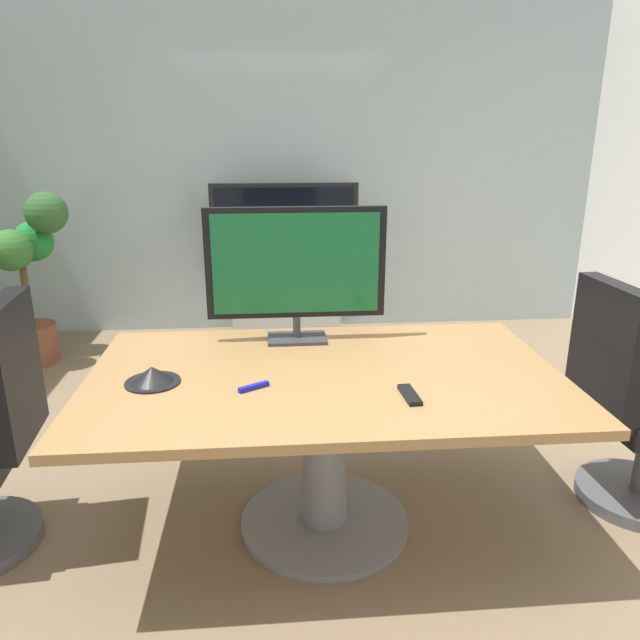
{
  "coord_description": "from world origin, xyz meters",
  "views": [
    {
      "loc": [
        -0.16,
        -2.32,
        1.72
      ],
      "look_at": [
        0.05,
        0.23,
        0.9
      ],
      "focal_mm": 33.49,
      "sensor_mm": 36.0,
      "label": 1
    }
  ],
  "objects_px": {
    "office_chair_right": "(632,416)",
    "potted_plant": "(29,267)",
    "remote_control": "(410,395)",
    "conference_table": "(325,412)",
    "conference_phone": "(152,376)",
    "wall_display_unit": "(286,287)",
    "tv_monitor": "(296,267)"
  },
  "relations": [
    {
      "from": "conference_table",
      "to": "conference_phone",
      "type": "height_order",
      "value": "conference_phone"
    },
    {
      "from": "office_chair_right",
      "to": "potted_plant",
      "type": "relative_size",
      "value": 0.84
    },
    {
      "from": "conference_table",
      "to": "remote_control",
      "type": "bearing_deg",
      "value": -42.08
    },
    {
      "from": "conference_table",
      "to": "office_chair_right",
      "type": "relative_size",
      "value": 1.81
    },
    {
      "from": "wall_display_unit",
      "to": "remote_control",
      "type": "bearing_deg",
      "value": -82.23
    },
    {
      "from": "conference_table",
      "to": "conference_phone",
      "type": "bearing_deg",
      "value": -175.66
    },
    {
      "from": "conference_phone",
      "to": "remote_control",
      "type": "distance_m",
      "value": 1.02
    },
    {
      "from": "potted_plant",
      "to": "wall_display_unit",
      "type": "bearing_deg",
      "value": 11.58
    },
    {
      "from": "tv_monitor",
      "to": "conference_phone",
      "type": "distance_m",
      "value": 0.83
    },
    {
      "from": "tv_monitor",
      "to": "potted_plant",
      "type": "bearing_deg",
      "value": 136.96
    },
    {
      "from": "office_chair_right",
      "to": "remote_control",
      "type": "bearing_deg",
      "value": 103.02
    },
    {
      "from": "remote_control",
      "to": "conference_table",
      "type": "bearing_deg",
      "value": 134.01
    },
    {
      "from": "wall_display_unit",
      "to": "conference_table",
      "type": "bearing_deg",
      "value": -87.95
    },
    {
      "from": "tv_monitor",
      "to": "conference_phone",
      "type": "bearing_deg",
      "value": -141.7
    },
    {
      "from": "conference_table",
      "to": "conference_phone",
      "type": "xyz_separation_m",
      "value": [
        -0.7,
        -0.05,
        0.22
      ]
    },
    {
      "from": "wall_display_unit",
      "to": "conference_phone",
      "type": "height_order",
      "value": "wall_display_unit"
    },
    {
      "from": "office_chair_right",
      "to": "tv_monitor",
      "type": "relative_size",
      "value": 1.3
    },
    {
      "from": "conference_table",
      "to": "wall_display_unit",
      "type": "height_order",
      "value": "wall_display_unit"
    },
    {
      "from": "office_chair_right",
      "to": "remote_control",
      "type": "xyz_separation_m",
      "value": [
        -1.13,
        -0.32,
        0.3
      ]
    },
    {
      "from": "wall_display_unit",
      "to": "potted_plant",
      "type": "relative_size",
      "value": 1.02
    },
    {
      "from": "conference_phone",
      "to": "tv_monitor",
      "type": "bearing_deg",
      "value": 38.3
    },
    {
      "from": "potted_plant",
      "to": "conference_phone",
      "type": "relative_size",
      "value": 5.86
    },
    {
      "from": "wall_display_unit",
      "to": "potted_plant",
      "type": "xyz_separation_m",
      "value": [
        -1.92,
        -0.39,
        0.3
      ]
    },
    {
      "from": "conference_table",
      "to": "office_chair_right",
      "type": "distance_m",
      "value": 1.43
    },
    {
      "from": "conference_table",
      "to": "tv_monitor",
      "type": "distance_m",
      "value": 0.69
    },
    {
      "from": "conference_table",
      "to": "potted_plant",
      "type": "bearing_deg",
      "value": 132.32
    },
    {
      "from": "office_chair_right",
      "to": "conference_table",
      "type": "bearing_deg",
      "value": 89.24
    },
    {
      "from": "conference_table",
      "to": "tv_monitor",
      "type": "xyz_separation_m",
      "value": [
        -0.1,
        0.42,
        0.54
      ]
    },
    {
      "from": "tv_monitor",
      "to": "potted_plant",
      "type": "xyz_separation_m",
      "value": [
        -1.91,
        1.78,
        -0.36
      ]
    },
    {
      "from": "office_chair_right",
      "to": "wall_display_unit",
      "type": "xyz_separation_m",
      "value": [
        -1.52,
        2.54,
        -0.01
      ]
    },
    {
      "from": "office_chair_right",
      "to": "conference_phone",
      "type": "distance_m",
      "value": 2.15
    },
    {
      "from": "potted_plant",
      "to": "remote_control",
      "type": "distance_m",
      "value": 3.38
    }
  ]
}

